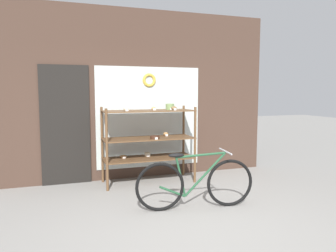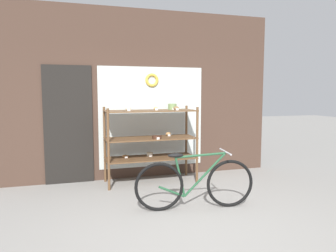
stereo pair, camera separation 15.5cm
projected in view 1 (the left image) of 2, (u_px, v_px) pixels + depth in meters
ground_plane at (191, 229)px, 3.93m from camera, size 30.00×30.00×0.00m
storefront_facade at (136, 97)px, 6.15m from camera, size 5.26×0.13×3.16m
display_case at (149, 136)px, 5.86m from camera, size 1.62×0.60×1.41m
bicycle at (195, 183)px, 4.57m from camera, size 1.69×0.46×0.81m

